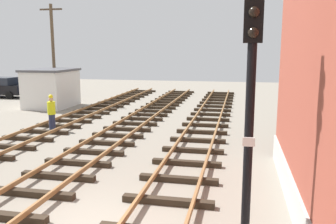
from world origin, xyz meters
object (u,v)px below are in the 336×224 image
Objects in this scene: parked_car_blue at (44,86)px; parked_car_black at (2,87)px; control_hut at (51,88)px; track_worker_foreground at (52,113)px; utility_pole_far at (53,52)px; signal_mast at (251,89)px.

parked_car_blue is 1.00× the size of parked_car_black.
control_hut is 8.15m from track_worker_foreground.
parked_car_black is at bearing -146.71° from parked_car_blue.
utility_pole_far reaches higher than track_worker_foreground.
control_hut is at bearing -29.39° from parked_car_black.
signal_mast is at bearing -43.69° from track_worker_foreground.
control_hut reaches higher than parked_car_black.
control_hut reaches higher than track_worker_foreground.
control_hut is at bearing 130.03° from signal_mast.
utility_pole_far is (3.40, -3.98, 3.06)m from parked_car_blue.
utility_pole_far is at bearing -49.51° from parked_car_blue.
control_hut reaches higher than parked_car_blue.
parked_car_black is 0.56× the size of utility_pole_far.
signal_mast is at bearing -44.35° from parked_car_black.
track_worker_foreground is at bearing -60.28° from control_hut.
signal_mast is at bearing -51.52° from utility_pole_far.
track_worker_foreground is (-9.63, 9.20, -2.41)m from signal_mast.
utility_pole_far is at bearing 128.48° from signal_mast.
signal_mast is at bearing -49.97° from control_hut.
control_hut is 8.07m from parked_car_black.
track_worker_foreground is (8.18, -12.91, 0.03)m from parked_car_blue.
parked_car_blue and parked_car_black have the same top height.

